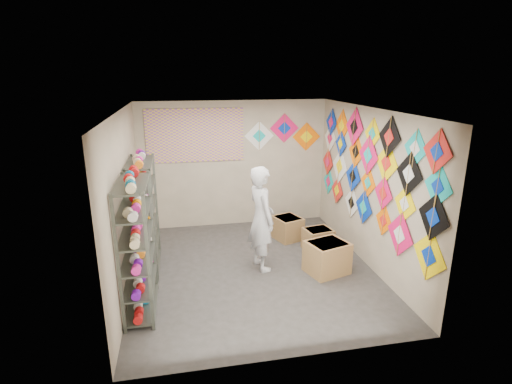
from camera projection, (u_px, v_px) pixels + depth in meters
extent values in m
plane|color=#34312D|center=(254.00, 270.00, 6.85)|extent=(4.50, 4.50, 0.00)
plane|color=tan|center=(234.00, 164.00, 8.57)|extent=(4.00, 0.00, 4.00)
plane|color=tan|center=(292.00, 254.00, 4.34)|extent=(4.00, 0.00, 4.00)
plane|color=tan|center=(125.00, 202.00, 6.09)|extent=(0.00, 4.50, 4.50)
plane|color=tan|center=(368.00, 188.00, 6.83)|extent=(0.00, 4.50, 4.50)
plane|color=slate|center=(253.00, 110.00, 6.07)|extent=(4.50, 4.50, 0.00)
cube|color=#4C5147|center=(137.00, 248.00, 5.45)|extent=(0.40, 1.10, 1.90)
cube|color=#4C5147|center=(144.00, 216.00, 6.67)|extent=(0.40, 1.10, 1.90)
cylinder|color=#EA239D|center=(133.00, 257.00, 4.97)|extent=(0.12, 0.10, 0.12)
cylinder|color=orange|center=(135.00, 250.00, 5.15)|extent=(0.12, 0.10, 0.12)
cylinder|color=#FF8C00|center=(136.00, 244.00, 5.33)|extent=(0.12, 0.10, 0.12)
cylinder|color=silver|center=(137.00, 239.00, 5.51)|extent=(0.12, 0.10, 0.12)
cylinder|color=red|center=(139.00, 233.00, 5.69)|extent=(0.12, 0.10, 0.12)
cylinder|color=#660EA9|center=(140.00, 229.00, 5.87)|extent=(0.12, 0.10, 0.12)
cylinder|color=beige|center=(141.00, 220.00, 6.19)|extent=(0.12, 0.10, 0.12)
cylinder|color=#08648F|center=(142.00, 216.00, 6.37)|extent=(0.12, 0.10, 0.12)
cylinder|color=#EA239D|center=(143.00, 212.00, 6.55)|extent=(0.12, 0.10, 0.12)
cylinder|color=orange|center=(144.00, 209.00, 6.73)|extent=(0.12, 0.10, 0.12)
cylinder|color=#FF8C00|center=(145.00, 205.00, 6.91)|extent=(0.12, 0.10, 0.12)
cylinder|color=silver|center=(146.00, 202.00, 7.09)|extent=(0.12, 0.10, 0.12)
cube|color=#FFDC02|center=(429.00, 256.00, 5.21)|extent=(0.02, 0.71, 0.71)
cube|color=#E30F57|center=(400.00, 235.00, 5.86)|extent=(0.01, 0.69, 0.69)
cube|color=#FF6800|center=(384.00, 221.00, 6.34)|extent=(0.03, 0.50, 0.50)
cube|color=#052EAB|center=(364.00, 207.00, 6.97)|extent=(0.01, 0.62, 0.62)
cube|color=silver|center=(352.00, 203.00, 7.49)|extent=(0.01, 0.59, 0.59)
cube|color=red|center=(337.00, 190.00, 8.11)|extent=(0.03, 0.56, 0.56)
cube|color=#0EB1AE|center=(329.00, 181.00, 8.60)|extent=(0.02, 0.56, 0.56)
cube|color=black|center=(433.00, 217.00, 5.05)|extent=(0.03, 0.64, 0.64)
cube|color=#FFDC02|center=(405.00, 204.00, 5.71)|extent=(0.02, 0.55, 0.55)
cube|color=#E30F57|center=(383.00, 193.00, 6.27)|extent=(0.01, 0.55, 0.55)
cube|color=#FF6800|center=(368.00, 183.00, 6.79)|extent=(0.02, 0.53, 0.53)
cube|color=#052EAB|center=(353.00, 176.00, 7.33)|extent=(0.04, 0.60, 0.60)
cube|color=silver|center=(340.00, 166.00, 7.96)|extent=(0.04, 0.70, 0.70)
cube|color=red|center=(328.00, 162.00, 8.54)|extent=(0.02, 0.56, 0.56)
cube|color=#0EB1AE|center=(438.00, 187.00, 4.95)|extent=(0.03, 0.56, 0.56)
cube|color=black|center=(409.00, 174.00, 5.53)|extent=(0.02, 0.65, 0.65)
cube|color=#FFDC02|center=(387.00, 163.00, 6.15)|extent=(0.04, 0.66, 0.66)
cube|color=#E30F57|center=(368.00, 155.00, 6.69)|extent=(0.01, 0.68, 0.68)
cube|color=#FF6800|center=(356.00, 152.00, 7.19)|extent=(0.03, 0.61, 0.61)
cube|color=#052EAB|center=(341.00, 144.00, 7.80)|extent=(0.02, 0.51, 0.51)
cube|color=silver|center=(330.00, 138.00, 8.37)|extent=(0.03, 0.61, 0.61)
cube|color=red|center=(437.00, 152.00, 4.90)|extent=(0.03, 0.58, 0.58)
cube|color=#0EB1AE|center=(415.00, 148.00, 5.38)|extent=(0.03, 0.54, 0.54)
cube|color=black|center=(389.00, 137.00, 5.99)|extent=(0.04, 0.64, 0.64)
cube|color=#FFDC02|center=(372.00, 134.00, 6.54)|extent=(0.03, 0.54, 0.54)
cube|color=#E30F57|center=(354.00, 127.00, 7.16)|extent=(0.04, 0.70, 0.70)
cube|color=#FF6800|center=(342.00, 126.00, 7.74)|extent=(0.02, 0.64, 0.64)
cube|color=#052EAB|center=(331.00, 122.00, 8.21)|extent=(0.03, 0.56, 0.56)
cube|color=silver|center=(259.00, 136.00, 8.49)|extent=(0.63, 0.02, 0.63)
cube|color=#E30F57|center=(284.00, 128.00, 8.55)|extent=(0.63, 0.02, 0.63)
cube|color=#FF6800|center=(306.00, 137.00, 8.70)|extent=(0.62, 0.02, 0.62)
cube|color=#8A499F|center=(195.00, 135.00, 8.22)|extent=(2.00, 0.01, 1.10)
imported|color=silver|center=(261.00, 218.00, 6.69)|extent=(0.86, 0.74, 1.80)
cube|color=olive|center=(327.00, 257.00, 6.70)|extent=(0.78, 0.71, 0.54)
cube|color=olive|center=(318.00, 239.00, 7.58)|extent=(0.57, 0.50, 0.41)
cube|color=olive|center=(288.00, 228.00, 8.06)|extent=(0.63, 0.65, 0.46)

